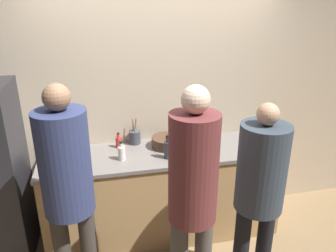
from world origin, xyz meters
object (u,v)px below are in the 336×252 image
Objects in this scene: bottle_clear at (122,152)px; cup_white at (203,137)px; person_center at (193,191)px; bottle_red at (119,142)px; person_left at (67,183)px; bottle_dark at (168,149)px; fruit_bowl at (167,142)px; person_right at (260,184)px; utensil_crock at (135,137)px.

bottle_clear is 0.91m from cup_white.
bottle_red is at bearing 109.57° from person_center.
person_left is 1.03m from bottle_dark.
bottle_clear is 1.86× the size of cup_white.
fruit_bowl is at bearing -10.54° from bottle_red.
person_right is 1.45m from bottle_red.
bottle_clear reaches higher than bottle_red.
cup_white is at bearing 97.12° from person_right.
cup_white is at bearing 33.43° from person_left.
bottle_dark reaches higher than fruit_bowl.
person_left is 1.57m from cup_white.
utensil_crock is 0.71m from cup_white.
cup_white is (0.45, 0.31, -0.04)m from bottle_dark.
person_right is 1.09m from fruit_bowl.
person_center reaches higher than bottle_dark.
bottle_clear is (-0.42, 0.91, -0.09)m from person_center.
person_left reaches higher than bottle_dark.
person_center reaches higher than person_right.
person_center reaches higher than fruit_bowl.
cup_white is at bearing -2.02° from bottle_red.
person_center is 18.81× the size of cup_white.
person_left reaches higher than fruit_bowl.
fruit_bowl is at bearing 86.88° from person_center.
person_right is at bearing -46.21° from bottle_red.
cup_white is at bearing 34.80° from bottle_dark.
person_left is at bearing -146.57° from cup_white.
person_right is 10.57× the size of bottle_red.
fruit_bowl is (0.91, 0.81, -0.11)m from person_left.
bottle_red is (-0.42, 1.19, -0.10)m from person_center.
cup_white is (-0.13, 1.02, -0.01)m from person_right.
bottle_red is at bearing 169.46° from fruit_bowl.
utensil_crock is at bearing 154.07° from fruit_bowl.
person_left reaches higher than bottle_clear.
fruit_bowl is 2.01× the size of bottle_red.
fruit_bowl reaches higher than cup_white.
bottle_red is (-0.48, 0.09, 0.01)m from fruit_bowl.
fruit_bowl is 1.35× the size of bottle_dark.
person_right reaches higher than utensil_crock.
person_right is at bearing 13.39° from person_center.
bottle_red is at bearing 141.54° from bottle_dark.
person_right reaches higher than bottle_dark.
person_right is at bearing -6.13° from person_left.
bottle_dark is (0.86, 0.55, -0.08)m from person_left.
person_right is 1.26m from bottle_clear.
bottle_dark is at bearing -101.48° from fruit_bowl.
person_left is at bearing -122.20° from utensil_crock.
person_left is at bearing -115.67° from bottle_red.
utensil_crock is at bearing 122.69° from bottle_dark.
bottle_dark is at bearing -57.31° from utensil_crock.
fruit_bowl is at bearing -25.93° from utensil_crock.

